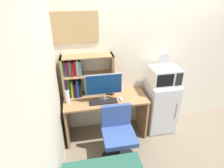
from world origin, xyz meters
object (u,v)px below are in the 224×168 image
Objects in this scene: water_bottle at (67,96)px; wall_corkboard at (75,27)px; mini_fridge at (160,106)px; desk_fan at (164,60)px; computer_mouse at (121,99)px; desk_chair at (118,138)px; microwave at (164,76)px; monitor at (104,86)px; keyboard at (103,102)px; hutch_bookshelf at (80,76)px.

wall_corkboard reaches higher than water_bottle.
mini_fridge is 0.86m from desk_fan.
desk_chair is at bearing -107.75° from computer_mouse.
desk_fan is (1.51, 0.05, 0.45)m from water_bottle.
monitor is at bearing -174.56° from microwave.
computer_mouse reaches higher than keyboard.
desk_fan reaches higher than hutch_bookshelf.
computer_mouse is at bearing 5.73° from keyboard.
desk_fan is (-0.04, -0.01, 0.27)m from microwave.
wall_corkboard is at bearing 119.80° from desk_chair.
desk_fan is at bearing 8.50° from keyboard.
monitor is 5.85× the size of computer_mouse.
wall_corkboard is (-0.46, 0.81, 1.43)m from desk_chair.
mini_fridge is at bearing 5.27° from monitor.
hutch_bookshelf is 1.35m from microwave.
wall_corkboard is (-0.34, 0.34, 0.80)m from monitor.
hutch_bookshelf is 0.73m from wall_corkboard.
computer_mouse is 1.26m from wall_corkboard.
desk_chair is (-0.88, -0.56, -0.08)m from mini_fridge.
keyboard is 0.55m from water_bottle.
keyboard is (0.32, -0.31, -0.33)m from hutch_bookshelf.
hutch_bookshelf is 0.43m from monitor.
mini_fridge is 3.72× the size of desk_fan.
monitor is 1.22× the size of microwave.
hutch_bookshelf is 0.94× the size of desk_chair.
mini_fridge is (1.00, 0.09, -0.55)m from monitor.
mini_fridge is at bearing 3.47° from desk_fan.
wall_corkboard reaches higher than mini_fridge.
microwave is (0.00, 0.00, 0.59)m from mini_fridge.
water_bottle is 0.52× the size of microwave.
hutch_bookshelf is 1.43× the size of monitor.
monitor is 0.66× the size of desk_chair.
keyboard is at bearing -43.81° from hutch_bookshelf.
monitor is at bearing -174.65° from desk_fan.
mini_fridge is (1.55, 0.05, -0.40)m from water_bottle.
wall_corkboard reaches higher than microwave.
hutch_bookshelf is at bearing 44.79° from water_bottle.
wall_corkboard reaches higher than desk_chair.
computer_mouse is at bearing -170.39° from desk_fan.
desk_fan is (0.98, 0.15, 0.56)m from keyboard.
computer_mouse is 0.80m from microwave.
desk_fan reaches higher than desk_chair.
desk_chair is (-0.14, -0.44, -0.38)m from computer_mouse.
water_bottle is (-0.81, 0.07, 0.10)m from computer_mouse.
water_bottle is 0.97m from desk_chair.
hutch_bookshelf is 1.75× the size of microwave.
monitor is at bearing -174.73° from mini_fridge.
water_bottle reaches higher than mini_fridge.
wall_corkboard is (-1.35, 0.25, 1.35)m from mini_fridge.
desk_fan reaches higher than mini_fridge.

